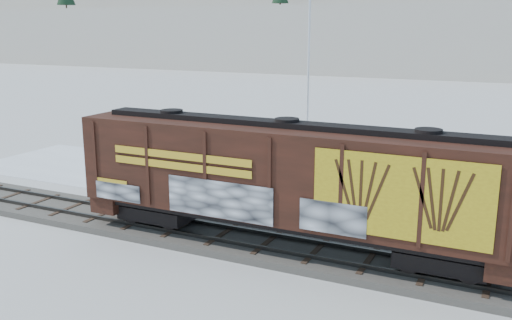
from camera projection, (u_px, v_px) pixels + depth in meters
The scene contains 9 objects.
ground at pixel (222, 241), 22.99m from camera, with size 500.00×500.00×0.00m, color white.
rail_track at pixel (222, 238), 22.96m from camera, with size 50.00×3.40×0.43m.
parking_strip at pixel (292, 193), 29.56m from camera, with size 40.00×8.00×0.03m, color white.
hillside at pixel (493, 1), 142.22m from camera, with size 360.00×110.00×93.00m.
hopper_railcar at pixel (286, 177), 21.12m from camera, with size 16.65×3.06×4.66m.
flagpole at pixel (310, 86), 34.72m from camera, with size 2.30×0.90×12.93m.
car_silver at pixel (147, 168), 31.71m from camera, with size 1.70×4.22×1.44m, color #B6B8BE.
car_white at pixel (328, 194), 26.87m from camera, with size 1.53×4.38×1.44m, color white.
car_dark at pixel (344, 196), 26.45m from camera, with size 2.07×5.09×1.48m, color black.
Camera 1 is at (10.63, -18.87, 8.48)m, focal length 40.00 mm.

